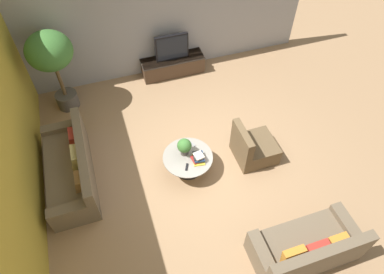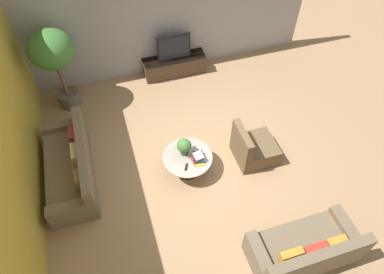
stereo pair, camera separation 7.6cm
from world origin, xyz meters
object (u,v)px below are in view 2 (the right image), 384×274
Objects in this scene: media_console at (175,65)px; potted_plant_tabletop at (184,146)px; coffee_table at (188,160)px; couch_by_wall at (72,167)px; couch_near_entry at (304,250)px; armchair_wicker at (253,149)px; potted_palm_tall at (53,55)px; television at (174,47)px.

potted_plant_tabletop reaches higher than media_console.
couch_by_wall is (-2.19, 0.52, -0.00)m from coffee_table.
couch_near_entry is at bearing -82.42° from media_console.
armchair_wicker reaches higher than couch_by_wall.
couch_by_wall is 2.54× the size of armchair_wicker.
potted_palm_tall reaches higher than couch_by_wall.
television is 3.12m from coffee_table.
television is 0.84× the size of coffee_table.
coffee_table is 0.56× the size of couch_near_entry.
couch_near_entry is at bearing -60.80° from coffee_table.
potted_palm_tall is at bearing -55.59° from couch_near_entry.
media_console is at bearing 7.91° from potted_palm_tall.
coffee_table is at bearing 76.71° from couch_by_wall.
armchair_wicker reaches higher than couch_near_entry.
coffee_table is 1.14× the size of armchair_wicker.
television is 0.42× the size of potted_palm_tall.
potted_plant_tabletop is at bearing 108.13° from coffee_table.
potted_palm_tall reaches higher than coffee_table.
coffee_table is at bearing -71.87° from potted_plant_tabletop.
television is 2.19× the size of potted_plant_tabletop.
armchair_wicker is at bearing -75.94° from media_console.
media_console is at bearing 90.00° from television.
potted_plant_tabletop is at bearing -101.82° from television.
couch_by_wall is 5.80× the size of potted_plant_tabletop.
couch_near_entry is at bearing 50.97° from couch_by_wall.
armchair_wicker reaches higher than coffee_table.
couch_by_wall is 2.41m from potted_palm_tall.
potted_palm_tall is at bearing 51.53° from armchair_wicker.
couch_near_entry is 2.04× the size of armchair_wicker.
couch_by_wall reaches higher than media_console.
couch_near_entry reaches higher than media_console.
television is 2.99m from potted_plant_tabletop.
coffee_table is 1.36m from armchair_wicker.
media_console is at bearing 78.19° from potted_plant_tabletop.
television is 3.26m from armchair_wicker.
media_console is 0.91× the size of couch_near_entry.
couch_by_wall is 2.22m from potted_plant_tabletop.
television reaches higher than couch_by_wall.
media_console is 3.08m from coffee_table.
couch_near_entry is at bearing 178.05° from armchair_wicker.
television is 0.38× the size of couch_by_wall.
couch_near_entry is (0.71, -5.32, 0.05)m from media_console.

